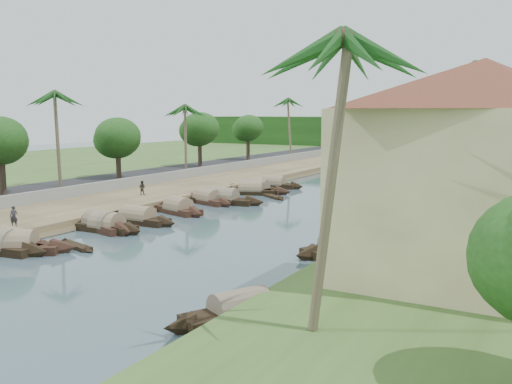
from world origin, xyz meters
The scene contains 37 objects.
ground centered at (0.00, 0.00, 0.00)m, with size 220.00×220.00×0.00m, color #3B4F58.
left_bank centered at (-16.00, 20.00, 0.40)m, with size 10.00×180.00×0.80m, color brown.
road centered at (-24.50, 20.00, 0.70)m, with size 8.00×180.00×1.40m, color black.
retaining_wall centered at (-20.20, 20.00, 1.35)m, with size 0.40×180.00×1.10m, color gray.
treeline centered at (0.00, 100.00, 4.00)m, with size 120.00×14.00×8.00m.
bridge centered at (0.00, 72.00, 1.72)m, with size 28.00×4.00×2.40m.
building_near centered at (18.99, -2.00, 6.38)m, with size 14.85×14.85×10.20m.
sampan_2 centered at (-8.78, -5.31, 0.42)m, with size 8.27×5.85×2.26m.
sampan_4 centered at (-10.13, -4.07, 0.40)m, with size 6.33×1.68×1.85m.
sampan_5 centered at (-8.24, 2.73, 0.42)m, with size 6.80×2.00×2.17m.
sampan_6 centered at (-8.94, 2.93, 0.42)m, with size 7.88×3.43×2.29m.
sampan_7 centered at (-8.33, 6.37, 0.41)m, with size 7.84×1.87×2.10m.
sampan_8 centered at (-8.26, 11.79, 0.42)m, with size 7.14×3.66×2.17m.
sampan_9 centered at (-8.02, 18.50, 0.42)m, with size 9.72×3.04×2.39m.
sampan_10 centered at (-9.23, 17.83, 0.41)m, with size 7.75×3.84×2.12m.
sampan_11 centered at (-8.51, 25.48, 0.42)m, with size 7.67×4.11×2.18m.
sampan_12 centered at (-8.91, 26.82, 0.42)m, with size 9.40×2.18×2.22m.
sampan_13 centered at (-8.93, 31.78, 0.41)m, with size 7.89×2.10×2.15m.
sampan_14 centered at (10.29, -8.40, 0.40)m, with size 4.68×7.27×1.87m.
sampan_15 centered at (9.90, 5.24, 0.41)m, with size 4.95×8.03×2.18m.
sampan_16 centered at (8.98, 21.02, 0.40)m, with size 4.29×6.97×1.80m.
canoe_1 centered at (-6.27, -2.29, 0.10)m, with size 4.61×1.92×0.74m.
canoe_2 centered at (-5.41, 24.49, 0.10)m, with size 4.76×3.62×0.76m.
palm_0 centered at (15.00, -10.72, 11.28)m, with size 3.20×3.20×11.87m.
palm_1 centered at (16.00, 7.36, 10.69)m, with size 3.20×3.20×11.27m.
palm_2 centered at (15.00, 21.07, 12.62)m, with size 3.20×3.20×13.28m.
palm_3 centered at (16.00, 37.15, 10.10)m, with size 3.20×3.20×10.65m.
palm_5 centered at (-24.00, 12.38, 10.78)m, with size 3.20×3.20×11.15m.
palm_6 centered at (-22.00, 31.75, 9.62)m, with size 3.20×3.20×9.96m.
palm_7 centered at (14.00, 55.57, 10.88)m, with size 3.20×3.20×11.46m.
palm_8 centered at (-20.50, 60.12, 11.03)m, with size 3.20×3.20×11.41m.
tree_2 centered at (-24.00, 5.61, 6.33)m, with size 5.01×5.01×7.07m.
tree_3 centered at (-24.00, 21.18, 5.99)m, with size 5.30×5.30×6.83m.
tree_4 centered at (-24.00, 37.82, 6.57)m, with size 5.35×5.35×7.45m.
tree_5 centered at (-24.00, 51.50, 6.39)m, with size 4.75×4.75×7.02m.
person_near centered at (-12.45, -2.24, 1.58)m, with size 0.57×0.37×1.55m, color #25242C.
person_far centered at (-15.19, 14.96, 1.53)m, with size 0.71×0.55×1.45m, color #2F2B21.
Camera 1 is at (22.66, -29.01, 9.04)m, focal length 40.00 mm.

